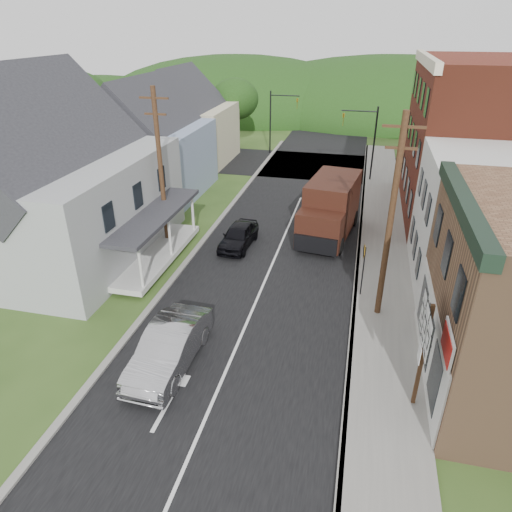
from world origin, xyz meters
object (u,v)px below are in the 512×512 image
Objects in this scene: silver_sedan at (169,348)px; dark_sedan at (239,236)px; warning_sign at (363,263)px; route_sign_cluster at (424,341)px; delivery_van at (330,209)px.

dark_sedan is (-0.20, 10.73, -0.15)m from silver_sedan.
dark_sedan is 8.29m from warning_sign.
route_sign_cluster is 1.50× the size of warning_sign.
silver_sedan reaches higher than dark_sedan.
delivery_van reaches higher than dark_sedan.
silver_sedan is at bearing -101.68° from delivery_van.
route_sign_cluster reaches higher than warning_sign.
route_sign_cluster reaches higher than silver_sedan.
route_sign_cluster reaches higher than dark_sedan.
silver_sedan is 9.13m from route_sign_cluster.
warning_sign is at bearing -26.11° from dark_sedan.
dark_sedan is at bearing 130.15° from route_sign_cluster.
dark_sedan is 0.99× the size of route_sign_cluster.
warning_sign reaches higher than dark_sedan.
dark_sedan is 0.60× the size of delivery_van.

